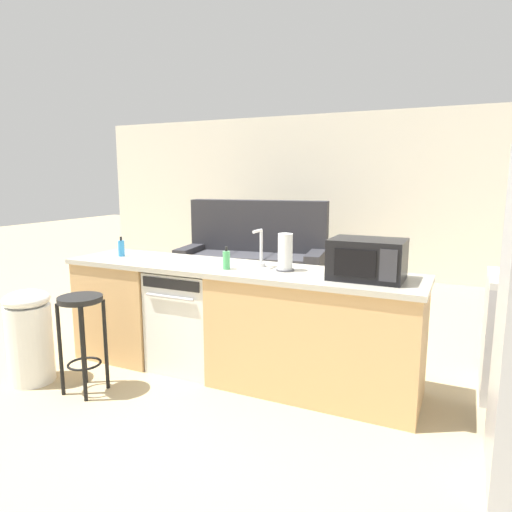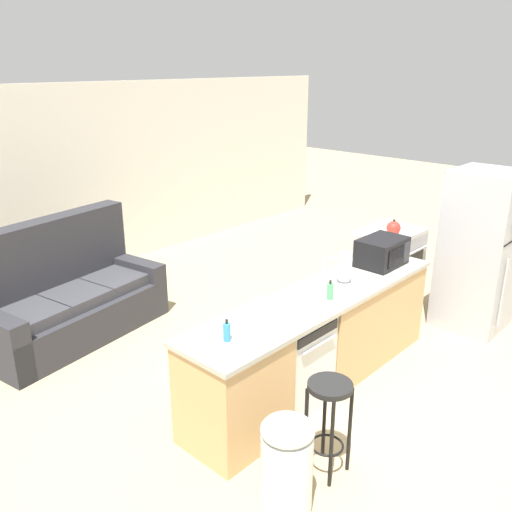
# 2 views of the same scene
# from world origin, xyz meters

# --- Properties ---
(ground_plane) EXTENTS (24.00, 24.00, 0.00)m
(ground_plane) POSITION_xyz_m (0.00, 0.00, 0.00)
(ground_plane) COLOR tan
(wall_back) EXTENTS (10.00, 0.06, 2.60)m
(wall_back) POSITION_xyz_m (0.30, 4.20, 1.30)
(wall_back) COLOR silver
(wall_back) RESTS_ON ground_plane
(kitchen_counter) EXTENTS (2.94, 0.66, 0.90)m
(kitchen_counter) POSITION_xyz_m (0.24, 0.00, 0.42)
(kitchen_counter) COLOR tan
(kitchen_counter) RESTS_ON ground_plane
(dishwasher) EXTENTS (0.58, 0.61, 0.84)m
(dishwasher) POSITION_xyz_m (-0.25, -0.00, 0.42)
(dishwasher) COLOR silver
(dishwasher) RESTS_ON ground_plane
(microwave) EXTENTS (0.50, 0.37, 0.28)m
(microwave) POSITION_xyz_m (1.19, -0.00, 1.04)
(microwave) COLOR black
(microwave) RESTS_ON kitchen_counter
(sink_faucet) EXTENTS (0.07, 0.17, 0.30)m
(sink_faucet) POSITION_xyz_m (0.35, 0.08, 1.03)
(sink_faucet) COLOR silver
(sink_faucet) RESTS_ON kitchen_counter
(paper_towel_roll) EXTENTS (0.14, 0.14, 0.28)m
(paper_towel_roll) POSITION_xyz_m (0.57, 0.03, 1.04)
(paper_towel_roll) COLOR #4C4C51
(paper_towel_roll) RESTS_ON kitchen_counter
(soap_bottle) EXTENTS (0.06, 0.06, 0.18)m
(soap_bottle) POSITION_xyz_m (0.15, -0.12, 0.97)
(soap_bottle) COLOR #4CB266
(soap_bottle) RESTS_ON kitchen_counter
(dish_soap_bottle) EXTENTS (0.06, 0.06, 0.18)m
(dish_soap_bottle) POSITION_xyz_m (-0.98, -0.00, 0.97)
(dish_soap_bottle) COLOR #338CCC
(dish_soap_bottle) RESTS_ON kitchen_counter
(bar_stool) EXTENTS (0.32, 0.32, 0.74)m
(bar_stool) POSITION_xyz_m (-0.72, -0.75, 0.54)
(bar_stool) COLOR black
(bar_stool) RESTS_ON ground_plane
(trash_bin) EXTENTS (0.35, 0.35, 0.74)m
(trash_bin) POSITION_xyz_m (-1.24, -0.80, 0.38)
(trash_bin) COLOR white
(trash_bin) RESTS_ON ground_plane
(couch) EXTENTS (2.12, 1.20, 1.27)m
(couch) POSITION_xyz_m (-0.91, 2.62, 0.39)
(couch) COLOR #2D2D33
(couch) RESTS_ON ground_plane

